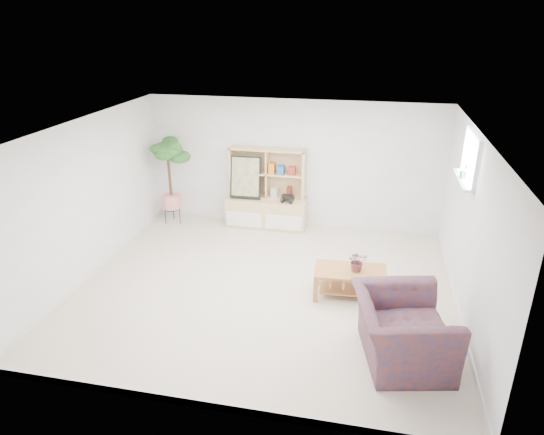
% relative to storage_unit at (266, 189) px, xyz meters
% --- Properties ---
extents(floor, '(5.50, 5.00, 0.01)m').
position_rel_storage_unit_xyz_m(floor, '(0.46, -2.24, -0.76)').
color(floor, beige).
rests_on(floor, ground).
extents(ceiling, '(5.50, 5.00, 0.01)m').
position_rel_storage_unit_xyz_m(ceiling, '(0.46, -2.24, 1.64)').
color(ceiling, white).
rests_on(ceiling, walls).
extents(walls, '(5.51, 5.01, 2.40)m').
position_rel_storage_unit_xyz_m(walls, '(0.46, -2.24, 0.44)').
color(walls, white).
rests_on(walls, floor).
extents(baseboard, '(5.50, 5.00, 0.10)m').
position_rel_storage_unit_xyz_m(baseboard, '(0.46, -2.24, -0.71)').
color(baseboard, white).
rests_on(baseboard, floor).
extents(window, '(0.10, 0.98, 0.68)m').
position_rel_storage_unit_xyz_m(window, '(3.19, -1.64, 1.24)').
color(window, '#C2D9FF').
rests_on(window, walls).
extents(window_sill, '(0.14, 1.00, 0.04)m').
position_rel_storage_unit_xyz_m(window_sill, '(3.13, -1.64, 0.92)').
color(window_sill, white).
rests_on(window_sill, walls).
extents(storage_unit, '(1.51, 0.51, 1.51)m').
position_rel_storage_unit_xyz_m(storage_unit, '(0.00, 0.00, 0.00)').
color(storage_unit, '#D5B478').
rests_on(storage_unit, floor).
extents(poster, '(0.59, 0.15, 0.81)m').
position_rel_storage_unit_xyz_m(poster, '(-0.38, -0.04, 0.21)').
color(poster, yellow).
rests_on(poster, storage_unit).
extents(toy_truck, '(0.31, 0.22, 0.16)m').
position_rel_storage_unit_xyz_m(toy_truck, '(0.42, -0.09, -0.11)').
color(toy_truck, black).
rests_on(toy_truck, storage_unit).
extents(coffee_table, '(1.05, 0.62, 0.42)m').
position_rel_storage_unit_xyz_m(coffee_table, '(1.72, -2.20, -0.55)').
color(coffee_table, brown).
rests_on(coffee_table, floor).
extents(table_plant, '(0.31, 0.29, 0.30)m').
position_rel_storage_unit_xyz_m(table_plant, '(1.80, -2.20, -0.19)').
color(table_plant, '#1B4B1A').
rests_on(table_plant, coffee_table).
extents(floor_tree, '(0.73, 0.73, 1.68)m').
position_rel_storage_unit_xyz_m(floor_tree, '(-1.84, -0.19, 0.08)').
color(floor_tree, '#184113').
rests_on(floor_tree, floor).
extents(armchair, '(1.28, 1.40, 0.89)m').
position_rel_storage_unit_xyz_m(armchair, '(2.38, -3.49, -0.31)').
color(armchair, navy).
rests_on(armchair, floor).
extents(sill_plant, '(0.14, 0.12, 0.22)m').
position_rel_storage_unit_xyz_m(sill_plant, '(3.13, -1.62, 1.05)').
color(sill_plant, '#184113').
rests_on(sill_plant, window_sill).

